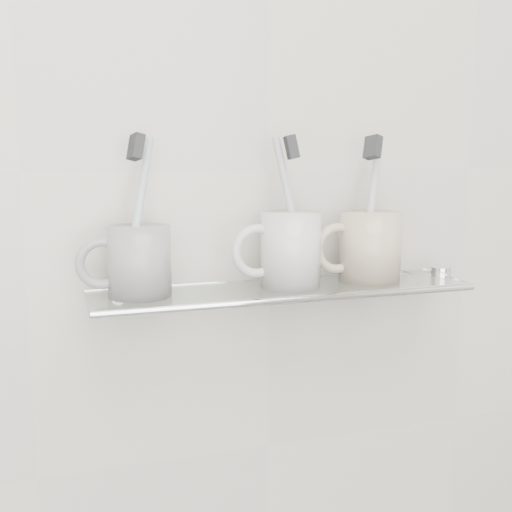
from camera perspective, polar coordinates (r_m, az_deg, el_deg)
name	(u,v)px	position (r m, az deg, el deg)	size (l,w,h in m)	color
wall_back	(269,170)	(0.88, 1.13, 7.62)	(2.50, 2.50, 0.00)	beige
shelf_glass	(284,290)	(0.84, 2.46, -3.04)	(0.50, 0.12, 0.01)	silver
shelf_rail	(299,299)	(0.79, 3.86, -3.87)	(0.01, 0.01, 0.50)	silver
bracket_left	(117,302)	(0.84, -12.22, -3.99)	(0.02, 0.02, 0.03)	silver
bracket_right	(406,282)	(0.98, 13.16, -2.22)	(0.02, 0.02, 0.03)	silver
mug_left	(139,261)	(0.79, -10.33, -0.47)	(0.08, 0.08, 0.09)	white
mug_left_handle	(102,263)	(0.79, -13.54, -0.64)	(0.06, 0.06, 0.01)	white
toothbrush_left	(138,214)	(0.79, -10.45, 3.68)	(0.01, 0.01, 0.19)	silver
bristles_left	(136,147)	(0.78, -10.63, 9.51)	(0.01, 0.02, 0.03)	#26282A
mug_center	(291,249)	(0.84, 3.10, 0.59)	(0.08, 0.08, 0.10)	silver
mug_center_handle	(258,251)	(0.83, 0.14, 0.45)	(0.07, 0.07, 0.01)	silver
toothbrush_center	(291,210)	(0.83, 3.13, 4.14)	(0.01, 0.01, 0.19)	#A4A9AD
bristles_center	(292,147)	(0.83, 3.18, 9.64)	(0.01, 0.02, 0.03)	#26282A
mug_right	(370,247)	(0.89, 10.09, 0.83)	(0.08, 0.08, 0.09)	beige
mug_right_handle	(338,248)	(0.87, 7.28, 0.70)	(0.07, 0.07, 0.01)	beige
toothbrush_right	(371,207)	(0.88, 10.19, 4.29)	(0.01, 0.01, 0.19)	#BBBBBB
bristles_right	(373,147)	(0.88, 10.35, 9.49)	(0.01, 0.02, 0.03)	#26282A
chrome_cap	(440,271)	(0.95, 16.08, -1.30)	(0.03, 0.03, 0.01)	silver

